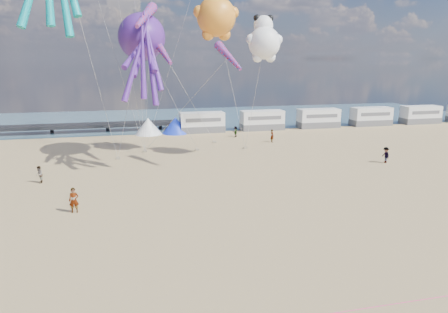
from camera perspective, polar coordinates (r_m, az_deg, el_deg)
ground at (r=22.09m, az=-0.58°, el=-15.54°), size 120.00×120.00×0.00m
water at (r=74.72m, az=-9.69°, el=5.29°), size 120.00×120.00×0.00m
motorhome_0 at (r=60.40m, az=-3.16°, el=4.90°), size 6.60×2.50×3.00m
motorhome_1 at (r=62.70m, az=5.46°, el=5.19°), size 6.60×2.50×3.00m
motorhome_2 at (r=66.28m, az=13.32°, el=5.34°), size 6.60×2.50×3.00m
motorhome_3 at (r=70.97m, az=20.26°, el=5.40°), size 6.60×2.50×3.00m
motorhome_4 at (r=76.55m, az=26.26°, el=5.39°), size 6.60×2.50×3.00m
tent_white at (r=59.64m, az=-10.77°, el=4.27°), size 4.00×4.00×2.40m
tent_blue at (r=59.91m, az=-6.94°, el=4.46°), size 4.00×4.00×2.40m
standing_person at (r=30.79m, az=-20.65°, el=-5.87°), size 0.69×0.46×1.86m
beachgoer_1 at (r=39.22m, az=-24.89°, el=-2.36°), size 0.60×0.82×1.55m
beachgoer_2 at (r=45.83m, az=22.09°, el=0.20°), size 0.69×0.86×1.71m
beachgoer_4 at (r=56.71m, az=1.64°, el=3.58°), size 0.86×0.93×1.54m
beachgoer_5 at (r=53.41m, az=6.88°, el=2.95°), size 0.68×1.65×1.73m
sandbag_a at (r=45.64m, az=-14.90°, el=-0.25°), size 0.50×0.35×0.22m
sandbag_b at (r=48.29m, az=-3.84°, el=0.95°), size 0.50×0.35×0.22m
sandbag_c at (r=49.39m, az=3.06°, el=1.25°), size 0.50×0.35×0.22m
sandbag_d at (r=52.74m, az=-1.39°, el=2.07°), size 0.50×0.35×0.22m
sandbag_e at (r=48.35m, az=-11.24°, el=0.73°), size 0.50×0.35×0.22m
kite_octopus_purple at (r=44.98m, az=-11.67°, el=16.36°), size 5.58×10.53×11.49m
kite_panda at (r=43.14m, az=5.79°, el=15.82°), size 4.97×4.81×5.69m
kite_teddy_orange at (r=44.75m, az=-1.13°, el=19.34°), size 5.90×5.67×7.11m
windsock_left at (r=41.06m, az=-11.21°, el=19.04°), size 2.93×6.78×6.74m
windsock_mid at (r=42.32m, az=-8.97°, el=14.89°), size 2.39×6.53×6.46m
windsock_right at (r=38.73m, az=0.69°, el=14.07°), size 2.20×4.75×4.69m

